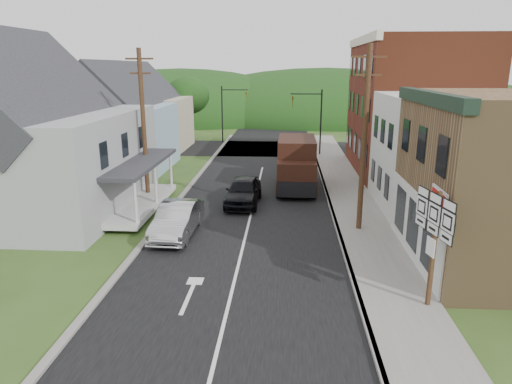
% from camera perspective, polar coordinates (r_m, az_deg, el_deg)
% --- Properties ---
extents(ground, '(120.00, 120.00, 0.00)m').
position_cam_1_polar(ground, '(20.12, -1.91, -7.94)').
color(ground, '#2D4719').
rests_on(ground, ground).
extents(road, '(9.00, 90.00, 0.02)m').
position_cam_1_polar(road, '(29.53, 0.00, -0.24)').
color(road, black).
rests_on(road, ground).
extents(cross_road, '(60.00, 9.00, 0.02)m').
position_cam_1_polar(cross_road, '(46.10, 1.41, 5.46)').
color(cross_road, black).
rests_on(cross_road, ground).
extents(sidewalk_right, '(2.80, 55.00, 0.15)m').
position_cam_1_polar(sidewalk_right, '(27.82, 11.94, -1.42)').
color(sidewalk_right, slate).
rests_on(sidewalk_right, ground).
extents(curb_right, '(0.20, 55.00, 0.15)m').
position_cam_1_polar(curb_right, '(27.66, 9.17, -1.38)').
color(curb_right, slate).
rests_on(curb_right, ground).
extents(curb_left, '(0.30, 55.00, 0.12)m').
position_cam_1_polar(curb_left, '(28.30, -9.71, -1.04)').
color(curb_left, slate).
rests_on(curb_left, ground).
extents(storefront_white, '(8.00, 7.00, 6.50)m').
position_cam_1_polar(storefront_white, '(27.93, 23.51, 4.40)').
color(storefront_white, silver).
rests_on(storefront_white, ground).
extents(storefront_red, '(8.00, 12.00, 10.00)m').
position_cam_1_polar(storefront_red, '(36.72, 18.94, 9.96)').
color(storefront_red, maroon).
rests_on(storefront_red, ground).
extents(house_gray, '(10.20, 12.24, 8.35)m').
position_cam_1_polar(house_gray, '(28.30, -25.79, 6.30)').
color(house_gray, gray).
rests_on(house_gray, ground).
extents(house_blue, '(7.14, 8.16, 7.28)m').
position_cam_1_polar(house_blue, '(37.89, -16.28, 8.33)').
color(house_blue, '#8FAAC4').
rests_on(house_blue, ground).
extents(house_cream, '(7.14, 8.16, 7.28)m').
position_cam_1_polar(house_cream, '(46.54, -13.11, 9.75)').
color(house_cream, '#B5A58C').
rests_on(house_cream, ground).
extents(utility_pole_right, '(1.60, 0.26, 9.00)m').
position_cam_1_polar(utility_pole_right, '(22.43, 13.38, 6.50)').
color(utility_pole_right, '#472D19').
rests_on(utility_pole_right, ground).
extents(utility_pole_left, '(1.60, 0.26, 9.00)m').
position_cam_1_polar(utility_pole_left, '(27.87, -13.88, 8.14)').
color(utility_pole_left, '#472D19').
rests_on(utility_pole_left, ground).
extents(traffic_signal_right, '(2.87, 0.20, 6.00)m').
position_cam_1_polar(traffic_signal_right, '(42.15, 7.18, 9.57)').
color(traffic_signal_right, black).
rests_on(traffic_signal_right, ground).
extents(traffic_signal_left, '(2.87, 0.20, 6.00)m').
position_cam_1_polar(traffic_signal_left, '(49.44, -3.45, 10.51)').
color(traffic_signal_left, black).
rests_on(traffic_signal_left, ground).
extents(tree_left_b, '(4.80, 4.80, 6.94)m').
position_cam_1_polar(tree_left_b, '(35.90, -28.31, 8.68)').
color(tree_left_b, '#382616').
rests_on(tree_left_b, ground).
extents(tree_left_c, '(5.80, 5.80, 8.41)m').
position_cam_1_polar(tree_left_c, '(43.74, -25.25, 11.33)').
color(tree_left_c, '#382616').
rests_on(tree_left_c, ground).
extents(tree_left_d, '(4.80, 4.80, 6.94)m').
position_cam_1_polar(tree_left_d, '(51.63, -8.55, 11.83)').
color(tree_left_d, '#382616').
rests_on(tree_left_d, ground).
extents(forested_ridge, '(90.00, 30.00, 16.00)m').
position_cam_1_polar(forested_ridge, '(73.83, 2.36, 9.21)').
color(forested_ridge, '#183610').
rests_on(forested_ridge, ground).
extents(silver_sedan, '(1.81, 4.85, 1.58)m').
position_cam_1_polar(silver_sedan, '(22.50, -9.81, -3.43)').
color(silver_sedan, '#B8B8BD').
rests_on(silver_sedan, ground).
extents(dark_sedan, '(2.08, 4.81, 1.62)m').
position_cam_1_polar(dark_sedan, '(27.14, -1.59, 0.10)').
color(dark_sedan, black).
rests_on(dark_sedan, ground).
extents(delivery_van, '(2.57, 6.08, 3.38)m').
position_cam_1_polar(delivery_van, '(30.40, 5.08, 3.47)').
color(delivery_van, black).
rests_on(delivery_van, ground).
extents(route_sign_cluster, '(0.56, 2.25, 3.99)m').
position_cam_1_polar(route_sign_cluster, '(15.99, 21.32, -4.81)').
color(route_sign_cluster, '#472D19').
rests_on(route_sign_cluster, sidewalk_right).
extents(warning_sign, '(0.15, 0.76, 2.74)m').
position_cam_1_polar(warning_sign, '(24.37, 13.12, 0.58)').
color(warning_sign, black).
rests_on(warning_sign, sidewalk_right).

